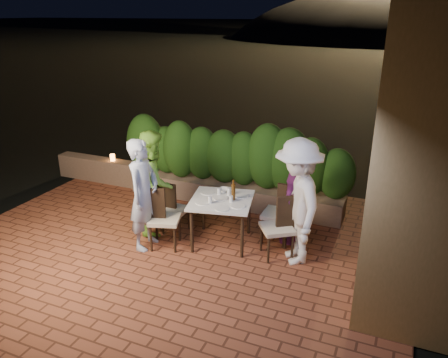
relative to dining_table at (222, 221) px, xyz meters
The scene contains 30 objects.
ground 1.09m from the dining_table, 127.14° to the right, with size 400.00×400.00×0.00m, color black.
terrace_floor 0.83m from the dining_table, 153.01° to the right, with size 7.00×6.00×0.15m, color brown.
window_pane 2.82m from the dining_table, 17.29° to the left, with size 0.08×1.00×1.40m, color black.
window_frame 2.81m from the dining_table, 17.37° to the left, with size 0.06×1.15×1.55m, color black.
planter 1.55m from the dining_table, 105.66° to the left, with size 4.20×0.55×0.40m, color brown.
hedge 1.65m from the dining_table, 105.66° to the left, with size 4.00×0.70×1.10m, color #1C4011, non-canonical shape.
parapet 3.73m from the dining_table, 156.50° to the left, with size 2.20×0.30×0.50m, color brown.
hill 59.36m from the dining_table, 88.66° to the left, with size 52.00×40.00×22.00m, color black.
dining_table is the anchor object (origin of this frame).
plate_nw 0.49m from the dining_table, 130.94° to the right, with size 0.22×0.22×0.01m, color white.
plate_sw 0.51m from the dining_table, 155.75° to the left, with size 0.21×0.21×0.01m, color white.
plate_ne 0.52m from the dining_table, 23.71° to the right, with size 0.22×0.22×0.01m, color white.
plate_se 0.51m from the dining_table, 45.31° to the left, with size 0.23×0.23×0.01m, color white.
plate_centre 0.38m from the dining_table, 140.11° to the left, with size 0.23×0.23×0.01m, color white.
plate_front 0.53m from the dining_table, 65.42° to the right, with size 0.21×0.21×0.01m, color white.
glass_nw 0.49m from the dining_table, 116.77° to the right, with size 0.07×0.07×0.11m, color silver.
glass_sw 0.47m from the dining_table, 124.47° to the left, with size 0.06×0.06×0.10m, color silver.
glass_ne 0.46m from the dining_table, 10.51° to the right, with size 0.06×0.06×0.10m, color silver.
glass_se 0.48m from the dining_table, 77.09° to the left, with size 0.07×0.07×0.12m, color silver.
beer_bottle 0.57m from the dining_table, 19.53° to the left, with size 0.06×0.06×0.33m, color #4D2D0C, non-canonical shape.
bowl 0.52m from the dining_table, 105.47° to the left, with size 0.18×0.18×0.04m, color white.
chair_left_front 0.89m from the dining_table, 149.22° to the right, with size 0.45×0.45×0.97m, color black, non-canonical shape.
chair_left_back 0.85m from the dining_table, behind, with size 0.39×0.39×0.84m, color black, non-canonical shape.
chair_right_front 0.93m from the dining_table, ahead, with size 0.45×0.45×0.96m, color black, non-canonical shape.
chair_right_back 0.90m from the dining_table, 26.24° to the left, with size 0.46×0.46×0.99m, color black, non-canonical shape.
diner_blue 1.28m from the dining_table, 151.91° to the right, with size 0.64×0.42×1.74m, color #A1B0CF.
diner_green 1.31m from the dining_table, behind, with size 0.83×0.65×1.71m, color #81C93E.
diner_white 1.32m from the dining_table, ahead, with size 1.21×0.69×1.87m, color white.
diner_purple 1.28m from the dining_table, 25.23° to the left, with size 1.01×0.42×1.72m, color #7A2874.
parapet_lamp 3.49m from the dining_table, 154.80° to the left, with size 0.10×0.10×0.14m, color orange.
Camera 1 is at (3.07, -4.85, 3.47)m, focal length 35.00 mm.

